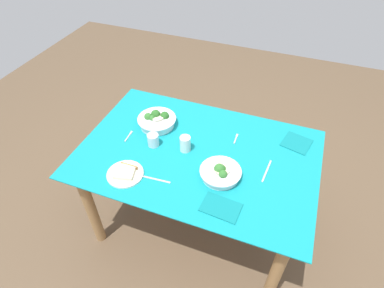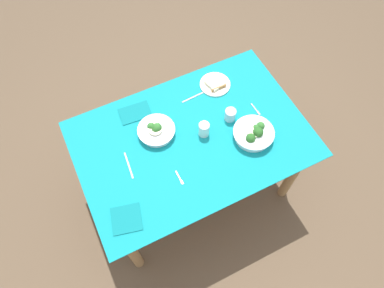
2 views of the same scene
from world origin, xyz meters
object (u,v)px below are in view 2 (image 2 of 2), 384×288
Objects in this scene: broccoli_bowl_far at (156,131)px; table_knife_left at (195,96)px; water_glass_center at (230,115)px; water_glass_side at (204,130)px; broccoli_bowl_near at (254,134)px; table_knife_right at (128,165)px; napkin_folded_upper at (135,113)px; fork_by_far_bowl at (256,110)px; bread_side_plate at (215,84)px; fork_by_near_bowl at (180,178)px; napkin_folded_lower at (126,219)px.

broccoli_bowl_far is 1.22× the size of table_knife_left.
water_glass_side is (-0.20, -0.03, 0.01)m from water_glass_center.
broccoli_bowl_near is 0.20m from water_glass_center.
table_knife_left is 1.06× the size of table_knife_right.
water_glass_center is 0.21m from water_glass_side.
napkin_folded_upper is (-0.07, 0.20, -0.03)m from broccoli_bowl_far.
fork_by_far_bowl is at bearing -10.65° from broccoli_bowl_far.
bread_side_plate is 1.08× the size of table_knife_left.
broccoli_bowl_near is 0.47m from bread_side_plate.
fork_by_near_bowl is at bearing -90.26° from broccoli_bowl_far.
water_glass_center is 0.29m from table_knife_left.
fork_by_far_bowl is 0.69m from fork_by_near_bowl.
napkin_folded_lower is at bearing 35.53° from table_knife_left.
fork_by_far_bowl is at bearing 53.56° from broccoli_bowl_near.
bread_side_plate is at bearing 51.69° from water_glass_side.
fork_by_near_bowl is at bearing -152.96° from water_glass_center.
water_glass_side is 0.30m from table_knife_left.
water_glass_center reaches higher than bread_side_plate.
bread_side_plate is (-0.02, 0.47, -0.03)m from broccoli_bowl_near.
napkin_folded_lower is at bearing -115.55° from napkin_folded_upper.
bread_side_plate is 2.56× the size of water_glass_center.
broccoli_bowl_far is 1.13× the size of bread_side_plate.
water_glass_center reaches higher than fork_by_near_bowl.
fork_by_near_bowl is at bearing 13.93° from napkin_folded_lower.
fork_by_near_bowl is (-0.51, -0.52, -0.01)m from bread_side_plate.
broccoli_bowl_near is at bearing 94.09° from fork_by_near_bowl.
fork_by_near_bowl is (-0.47, -0.24, -0.04)m from water_glass_center.
napkin_folded_lower is (-1.03, -0.31, 0.00)m from fork_by_far_bowl.
table_knife_left is at bearing 143.56° from fork_by_near_bowl.
water_glass_side is (0.27, -0.13, 0.02)m from broccoli_bowl_far.
napkin_folded_lower is (-0.90, -0.15, -0.03)m from broccoli_bowl_near.
bread_side_plate is 0.29m from water_glass_center.
bread_side_plate reaches higher than table_knife_right.
fork_by_far_bowl is 0.51× the size of napkin_folded_upper.
broccoli_bowl_near reaches higher than water_glass_center.
water_glass_center is at bearing 108.44° from broccoli_bowl_near.
water_glass_center reaches higher than table_knife_right.
water_glass_center is at bearing -98.31° from fork_by_far_bowl.
napkin_folded_lower is at bearing -75.62° from fork_by_far_bowl.
water_glass_side reaches higher than table_knife_right.
water_glass_side is 0.34m from fork_by_near_bowl.
napkin_folded_lower reaches higher than table_knife_left.
water_glass_side is 0.56× the size of table_knife_right.
water_glass_center reaches higher than napkin_folded_lower.
water_glass_side is at bearing -45.63° from napkin_folded_upper.
broccoli_bowl_far is at bearing 151.26° from broccoli_bowl_near.
broccoli_bowl_near is 0.79m from table_knife_right.
water_glass_side reaches higher than water_glass_center.
broccoli_bowl_far is 0.57m from napkin_folded_lower.
table_knife_left is (0.34, 0.15, -0.03)m from broccoli_bowl_far.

